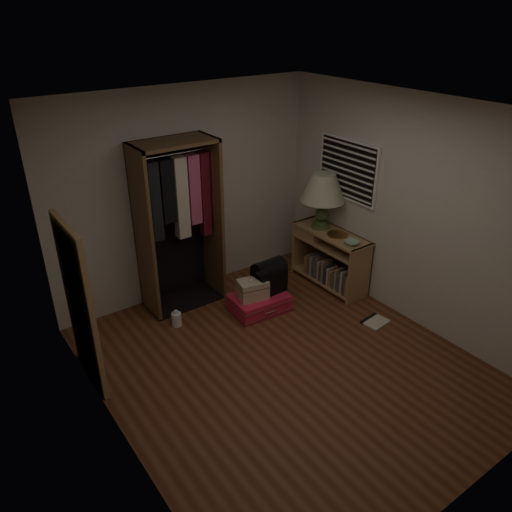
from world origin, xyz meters
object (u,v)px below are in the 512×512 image
train_case (253,289)px  white_jug (177,319)px  console_bookshelf (329,256)px  pink_suitcase (259,302)px  black_bag (269,275)px  floor_mirror (80,306)px  open_wardrobe (180,210)px  table_lamp (323,189)px

train_case → white_jug: 0.96m
console_bookshelf → pink_suitcase: size_ratio=1.55×
pink_suitcase → black_bag: 0.36m
console_bookshelf → floor_mirror: floor_mirror is taller
open_wardrobe → white_jug: (-0.38, -0.46, -1.13)m
floor_mirror → train_case: 2.06m
floor_mirror → table_lamp: floor_mirror is taller
train_case → black_bag: bearing=16.1°
pink_suitcase → open_wardrobe: bearing=131.6°
open_wardrobe → pink_suitcase: open_wardrobe is taller
console_bookshelf → table_lamp: size_ratio=1.54×
black_bag → table_lamp: size_ratio=0.58×
train_case → white_jug: train_case is taller
open_wardrobe → train_case: bearing=-56.6°
table_lamp → white_jug: 2.44m
floor_mirror → pink_suitcase: bearing=0.3°
train_case → black_bag: 0.27m
console_bookshelf → white_jug: bearing=172.6°
open_wardrobe → floor_mirror: bearing=-152.7°
train_case → white_jug: (-0.88, 0.30, -0.24)m
pink_suitcase → table_lamp: table_lamp is taller
black_bag → open_wardrobe: bearing=134.0°
pink_suitcase → console_bookshelf: bearing=4.4°
console_bookshelf → table_lamp: (0.00, 0.18, 0.88)m
open_wardrobe → white_jug: bearing=-129.4°
table_lamp → white_jug: size_ratio=3.57×
floor_mirror → pink_suitcase: (2.09, 0.01, -0.74)m
pink_suitcase → white_jug: 1.02m
console_bookshelf → black_bag: size_ratio=2.63×
console_bookshelf → black_bag: (-0.99, -0.01, 0.03)m
train_case → black_bag: (0.25, 0.02, 0.10)m
pink_suitcase → black_bag: bearing=7.8°
table_lamp → pink_suitcase: bearing=-170.1°
pink_suitcase → table_lamp: size_ratio=0.99×
console_bookshelf → pink_suitcase: (-1.15, -0.02, -0.29)m
pink_suitcase → white_jug: size_ratio=3.54×
open_wardrobe → floor_mirror: 1.72m
white_jug → pink_suitcase: bearing=-16.8°
black_bag → white_jug: (-1.14, 0.28, -0.34)m
white_jug → table_lamp: bearing=-2.5°
console_bookshelf → white_jug: size_ratio=5.50×
open_wardrobe → black_bag: bearing=-44.7°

